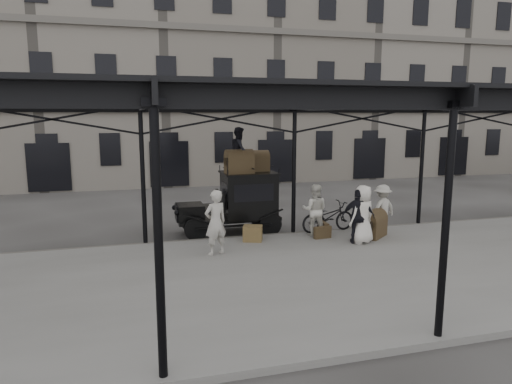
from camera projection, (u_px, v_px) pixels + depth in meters
The scene contains 18 objects.
ground at pixel (315, 253), 13.97m from camera, with size 120.00×120.00×0.00m, color #383533.
platform at pixel (345, 272), 12.06m from camera, with size 28.00×8.00×0.15m, color slate.
canopy at pixel (346, 98), 11.57m from camera, with size 22.50×9.00×4.74m.
building_frontage at pixel (211, 71), 29.91m from camera, with size 64.00×8.00×14.00m, color slate.
taxi at pixel (240, 200), 16.21m from camera, with size 3.65×1.55×2.18m.
porter_left at pixel (216, 222), 13.19m from camera, with size 0.70×0.46×1.91m, color beige.
porter_midleft at pixel (315, 210), 15.32m from camera, with size 0.85×0.66×1.74m, color beige.
porter_centre at pixel (363, 214), 14.38m from camera, with size 0.91×0.59×1.86m, color silver.
porter_official at pixel (358, 217), 14.35m from camera, with size 1.02×0.42×1.74m, color black.
porter_right at pixel (382, 208), 15.78m from camera, with size 1.07×0.62×1.66m, color beige.
bicycle at pixel (328, 217), 15.87m from camera, with size 0.70×2.01×1.05m, color black.
porter_roof at pixel (240, 150), 15.82m from camera, with size 0.77×0.60×1.59m, color black.
steamer_trunk_roof_near at pixel (239, 163), 15.74m from camera, with size 0.95×0.58×0.69m, color #4E3D24, non-canonical shape.
steamer_trunk_roof_far at pixel (257, 162), 16.37m from camera, with size 0.85×0.52×0.62m, color #4E3D24, non-canonical shape.
steamer_trunk_platform at pixel (373, 226), 15.23m from camera, with size 1.03×0.63×0.75m, color #4E3D24, non-canonical shape.
wicker_hamper at pixel (253, 233), 14.72m from camera, with size 0.60×0.45×0.50m, color brown.
suitcase_upright at pixel (324, 229), 15.44m from camera, with size 0.15×0.60×0.45m, color #4E3D24.
suitcase_flat at pixel (323, 232), 15.03m from camera, with size 0.60×0.15×0.40m, color #4E3D24.
Camera 1 is at (-5.35, -12.49, 4.17)m, focal length 32.00 mm.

